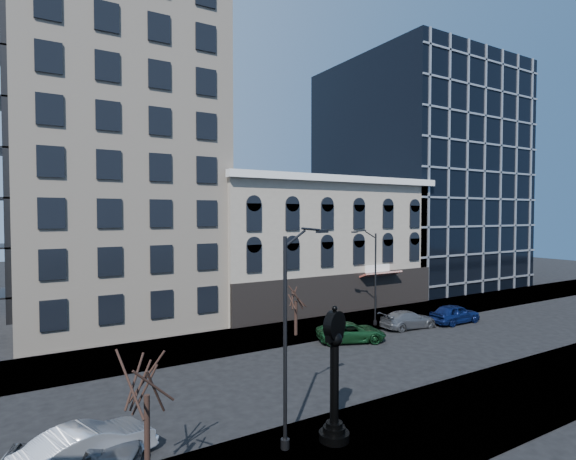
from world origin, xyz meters
TOP-DOWN VIEW (x-y plane):
  - ground at (0.00, 0.00)m, footprint 160.00×160.00m
  - sidewalk_far at (0.00, 8.00)m, footprint 160.00×6.00m
  - sidewalk_near at (0.00, -8.00)m, footprint 160.00×6.00m
  - cream_tower at (-6.11, 18.88)m, footprint 15.90×15.40m
  - victorian_row at (12.00, 15.89)m, footprint 22.60×11.19m
  - glass_office at (32.00, 20.91)m, footprint 20.00×20.15m
  - street_clock at (-2.56, -7.11)m, footprint 1.21×1.21m
  - street_lamp_near at (-3.92, -6.58)m, footprint 2.21×0.56m
  - street_lamp_far at (10.83, 6.12)m, footprint 2.00×0.63m
  - bare_tree_near at (-9.72, -6.89)m, footprint 3.03×3.03m
  - bare_tree_far at (4.32, 6.75)m, footprint 2.38×2.38m
  - car_near_a at (-11.52, -4.23)m, footprint 4.73×3.14m
  - car_near_b at (-11.13, -4.06)m, footprint 5.04×3.11m
  - car_far_a at (7.00, 3.61)m, footprint 5.37×3.90m
  - car_far_b at (13.26, 4.24)m, footprint 4.92×2.36m
  - car_far_c at (17.76, 3.42)m, footprint 4.67×1.89m

SIDE VIEW (x-z plane):
  - ground at x=0.00m, z-range 0.00..0.00m
  - sidewalk_far at x=0.00m, z-range 0.00..0.12m
  - sidewalk_near at x=0.00m, z-range 0.00..0.12m
  - car_far_a at x=7.00m, z-range 0.00..1.36m
  - car_far_b at x=13.26m, z-range 0.00..1.38m
  - car_near_a at x=-11.52m, z-range 0.00..1.50m
  - car_near_b at x=-11.13m, z-range 0.00..1.57m
  - car_far_c at x=17.76m, z-range 0.00..1.59m
  - street_clock at x=-2.56m, z-range -0.14..5.20m
  - bare_tree_far at x=4.32m, z-range 1.15..5.22m
  - bare_tree_near at x=-9.72m, z-range 1.45..6.65m
  - victorian_row at x=12.00m, z-range -0.25..12.25m
  - street_lamp_far at x=10.83m, z-range 2.11..9.92m
  - street_lamp_near at x=-3.92m, z-range 2.30..10.85m
  - glass_office at x=32.00m, z-range 0.00..28.00m
  - cream_tower at x=-6.11m, z-range -1.93..40.57m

